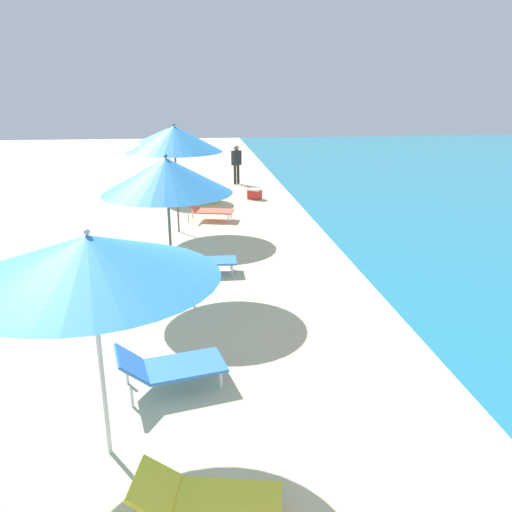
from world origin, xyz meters
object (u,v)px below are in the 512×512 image
object	(u,v)px
lounger_second_inland	(206,499)
lounger_farthest_inland	(201,194)
person_walking_near	(236,161)
umbrella_fourth	(174,139)
cooler_box	(255,194)
lounger_fourth_shoreside	(208,209)
lounger_third_shoreside	(205,260)
umbrella_third	(167,176)
umbrella_second	(89,257)
lounger_farthest_shoreside	(199,184)
umbrella_farthest	(168,135)
lounger_second_shoreside	(169,366)

from	to	relation	value
lounger_second_inland	lounger_farthest_inland	size ratio (longest dim) A/B	1.02
person_walking_near	umbrella_fourth	bearing A→B (deg)	-53.32
lounger_farthest_inland	cooler_box	world-z (taller)	lounger_farthest_inland
lounger_second_inland	lounger_fourth_shoreside	xyz separation A→B (m)	(0.31, 10.97, 0.09)
lounger_third_shoreside	person_walking_near	world-z (taller)	person_walking_near
umbrella_third	person_walking_near	xyz separation A→B (m)	(2.10, 11.51, -1.32)
umbrella_second	lounger_farthest_shoreside	xyz separation A→B (m)	(1.07, 14.53, -1.93)
lounger_farthest_inland	lounger_fourth_shoreside	bearing A→B (deg)	-83.83
lounger_second_inland	lounger_fourth_shoreside	bearing A→B (deg)	99.26
lounger_second_inland	umbrella_fourth	distance (m)	10.07
lounger_farthest_shoreside	cooler_box	xyz separation A→B (m)	(1.92, -1.76, -0.08)
umbrella_fourth	cooler_box	distance (m)	5.23
lounger_third_shoreside	person_walking_near	distance (m)	10.49
umbrella_farthest	lounger_farthest_shoreside	bearing A→B (deg)	49.40
lounger_third_shoreside	person_walking_near	bearing A→B (deg)	82.31
lounger_second_inland	umbrella_farthest	size ratio (longest dim) A/B	0.57
umbrella_fourth	person_walking_near	distance (m)	7.48
umbrella_second	lounger_farthest_inland	xyz separation A→B (m)	(1.13, 12.29, -1.89)
umbrella_fourth	cooler_box	world-z (taller)	umbrella_fourth
umbrella_second	umbrella_fourth	size ratio (longest dim) A/B	0.87
lounger_second_inland	lounger_farthest_shoreside	size ratio (longest dim) A/B	1.00
lounger_second_shoreside	lounger_farthest_inland	size ratio (longest dim) A/B	1.07
lounger_second_shoreside	lounger_farthest_shoreside	xyz separation A→B (m)	(0.49, 13.35, -0.05)
lounger_second_inland	person_walking_near	distance (m)	16.90
lounger_third_shoreside	lounger_second_shoreside	bearing A→B (deg)	-97.02
umbrella_second	lounger_second_shoreside	xyz separation A→B (m)	(0.58, 1.19, -1.88)
lounger_second_inland	lounger_farthest_shoreside	xyz separation A→B (m)	(0.06, 15.55, 0.03)
lounger_second_inland	umbrella_third	bearing A→B (deg)	106.29
cooler_box	umbrella_fourth	bearing A→B (deg)	-122.22
person_walking_near	lounger_fourth_shoreside	bearing A→B (deg)	-48.91
umbrella_third	cooler_box	world-z (taller)	umbrella_third
umbrella_third	lounger_fourth_shoreside	world-z (taller)	umbrella_third
lounger_farthest_shoreside	umbrella_second	bearing A→B (deg)	-108.10
lounger_fourth_shoreside	lounger_farthest_shoreside	xyz separation A→B (m)	(-0.24, 4.58, -0.06)
umbrella_farthest	lounger_farthest_inland	xyz separation A→B (m)	(1.05, -1.10, -1.86)
umbrella_second	lounger_third_shoreside	size ratio (longest dim) A/B	1.97
umbrella_third	lounger_second_shoreside	bearing A→B (deg)	-88.46
lounger_fourth_shoreside	person_walking_near	world-z (taller)	person_walking_near
umbrella_third	cooler_box	distance (m)	9.08
lounger_farthest_shoreside	lounger_farthest_inland	distance (m)	2.24
umbrella_fourth	umbrella_farthest	xyz separation A→B (m)	(-0.39, 4.60, -0.29)
lounger_second_inland	umbrella_fourth	size ratio (longest dim) A/B	0.49
lounger_third_shoreside	lounger_farthest_inland	distance (m)	6.86
lounger_fourth_shoreside	lounger_farthest_inland	size ratio (longest dim) A/B	1.07
umbrella_fourth	lounger_farthest_shoreside	xyz separation A→B (m)	(0.59, 5.75, -2.19)
lounger_second_inland	umbrella_second	bearing A→B (deg)	145.38
lounger_third_shoreside	lounger_farthest_inland	world-z (taller)	lounger_farthest_inland
umbrella_third	lounger_fourth_shoreside	distance (m)	6.04
umbrella_farthest	lounger_farthest_inland	size ratio (longest dim) A/B	1.79
lounger_farthest_inland	umbrella_third	bearing A→B (deg)	-92.67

